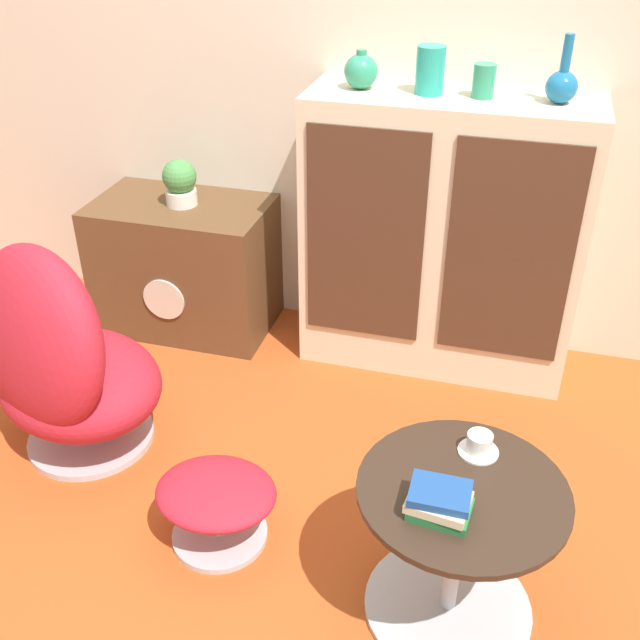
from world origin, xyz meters
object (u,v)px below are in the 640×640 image
at_px(book_stack, 440,502).
at_px(egg_chair, 60,363).
at_px(vase_inner_left, 430,70).
at_px(coffee_table, 455,547).
at_px(tv_console, 186,265).
at_px(vase_leftmost, 361,71).
at_px(teacup, 479,445).
at_px(vase_inner_right, 484,81).
at_px(sideboard, 441,238).
at_px(ottoman, 217,499).
at_px(vase_rightmost, 562,84).
at_px(potted_plant, 180,182).

bearing_deg(book_stack, egg_chair, 162.43).
distance_m(egg_chair, vase_inner_left, 1.62).
bearing_deg(coffee_table, tv_console, 137.38).
xyz_separation_m(vase_leftmost, teacup, (0.60, -1.12, -0.67)).
distance_m(vase_inner_left, vase_inner_right, 0.19).
bearing_deg(egg_chair, vase_inner_left, 42.13).
bearing_deg(teacup, sideboard, 103.14).
distance_m(coffee_table, book_stack, 0.27).
distance_m(tv_console, coffee_table, 1.82).
distance_m(ottoman, vase_inner_right, 1.66).
bearing_deg(vase_rightmost, coffee_table, -95.26).
distance_m(sideboard, vase_leftmost, 0.70).
xyz_separation_m(sideboard, potted_plant, (-1.09, -0.03, 0.13)).
xyz_separation_m(egg_chair, coffee_table, (1.37, -0.32, -0.12)).
bearing_deg(egg_chair, teacup, -7.13).
distance_m(tv_console, potted_plant, 0.39).
height_order(potted_plant, teacup, potted_plant).
height_order(sideboard, teacup, sideboard).
distance_m(vase_leftmost, vase_inner_right, 0.44).
xyz_separation_m(tv_console, teacup, (1.36, -1.08, 0.20)).
bearing_deg(ottoman, sideboard, 67.87).
distance_m(vase_inner_right, vase_rightmost, 0.26).
bearing_deg(vase_rightmost, egg_chair, -147.68).
height_order(vase_inner_left, vase_rightmost, vase_rightmost).
bearing_deg(vase_leftmost, book_stack, -68.75).
relative_size(vase_inner_left, vase_inner_right, 1.42).
height_order(sideboard, book_stack, sideboard).
bearing_deg(vase_leftmost, vase_inner_right, 0.00).
xyz_separation_m(coffee_table, vase_leftmost, (-0.58, 1.27, 0.91)).
relative_size(sideboard, ottoman, 2.95).
height_order(tv_console, coffee_table, tv_console).
bearing_deg(tv_console, vase_rightmost, 1.37).
relative_size(coffee_table, potted_plant, 2.80).
distance_m(vase_leftmost, teacup, 1.44).
height_order(vase_rightmost, teacup, vase_rightmost).
xyz_separation_m(egg_chair, book_stack, (1.32, -0.42, 0.13)).
bearing_deg(ottoman, vase_rightmost, 54.93).
height_order(ottoman, potted_plant, potted_plant).
relative_size(ottoman, vase_rightmost, 1.64).
xyz_separation_m(vase_inner_left, vase_rightmost, (0.45, 0.00, -0.02)).
xyz_separation_m(ottoman, teacup, (0.74, 0.08, 0.33)).
distance_m(coffee_table, potted_plant, 1.86).
bearing_deg(ottoman, vase_inner_right, 64.14).
height_order(egg_chair, vase_inner_left, vase_inner_left).
height_order(teacup, book_stack, book_stack).
height_order(sideboard, vase_rightmost, vase_rightmost).
xyz_separation_m(sideboard, vase_inner_right, (0.09, 0.00, 0.61)).
distance_m(teacup, book_stack, 0.26).
relative_size(sideboard, coffee_table, 2.03).
xyz_separation_m(teacup, book_stack, (-0.07, -0.24, 0.01)).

